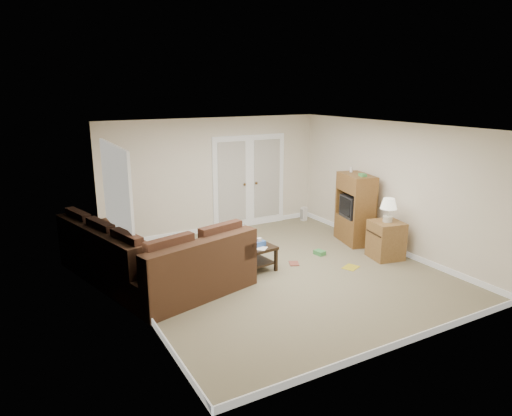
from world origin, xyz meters
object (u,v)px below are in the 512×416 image
coffee_table (248,252)px  sectional_sofa (148,263)px  side_cabinet (386,237)px  tv_armoire (355,208)px

coffee_table → sectional_sofa: bearing=171.7°
sectional_sofa → side_cabinet: side_cabinet is taller
side_cabinet → tv_armoire: bearing=95.4°
tv_armoire → side_cabinet: bearing=-82.3°
sectional_sofa → tv_armoire: bearing=-14.4°
sectional_sofa → coffee_table: sectional_sofa is taller
tv_armoire → side_cabinet: (-0.11, -1.01, -0.30)m
coffee_table → tv_armoire: (2.52, 0.07, 0.48)m
coffee_table → side_cabinet: 2.60m
side_cabinet → sectional_sofa: bearing=178.2°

